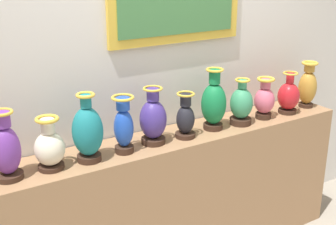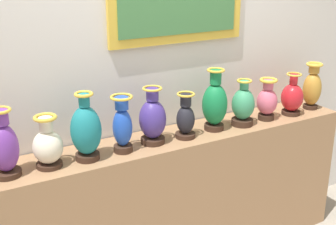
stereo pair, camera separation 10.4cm
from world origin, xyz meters
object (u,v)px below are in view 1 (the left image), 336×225
object	(u,v)px
vase_violet	(6,149)
vase_emerald	(214,103)
vase_indigo	(153,119)
vase_onyx	(185,118)
vase_ochre	(308,86)
vase_teal	(88,132)
vase_sapphire	(124,126)
vase_ivory	(50,147)
vase_rose	(264,99)
vase_crimson	(289,96)
vase_jade	(241,105)

from	to	relation	value
vase_violet	vase_emerald	world-z (taller)	vase_emerald
vase_indigo	vase_emerald	bearing A→B (deg)	-0.27
vase_onyx	vase_ochre	world-z (taller)	vase_ochre
vase_violet	vase_teal	size ratio (longest dim) A/B	0.94
vase_indigo	vase_onyx	size ratio (longest dim) A/B	1.21
vase_violet	vase_sapphire	size ratio (longest dim) A/B	1.08
vase_ivory	vase_rose	xyz separation A→B (m)	(1.62, -0.01, 0.01)
vase_teal	vase_indigo	world-z (taller)	vase_teal
vase_indigo	vase_rose	bearing A→B (deg)	-1.56
vase_onyx	vase_ochre	bearing A→B (deg)	0.99
vase_teal	vase_rose	distance (m)	1.39
vase_sapphire	vase_crimson	xyz separation A→B (m)	(1.40, -0.00, -0.04)
vase_ivory	vase_rose	bearing A→B (deg)	-0.42
vase_sapphire	vase_ochre	bearing A→B (deg)	0.87
vase_crimson	vase_onyx	bearing A→B (deg)	179.48
vase_rose	vase_ochre	size ratio (longest dim) A/B	0.85
vase_jade	vase_rose	size ratio (longest dim) A/B	1.07
vase_ivory	vase_jade	world-z (taller)	vase_jade
vase_teal	vase_crimson	xyz separation A→B (m)	(1.63, -0.01, -0.05)
vase_onyx	vase_crimson	size ratio (longest dim) A/B	0.96
vase_teal	vase_emerald	bearing A→B (deg)	1.55
vase_ivory	vase_sapphire	xyz separation A→B (m)	(0.46, -0.02, 0.04)
vase_rose	vase_crimson	bearing A→B (deg)	-2.16
vase_ochre	vase_sapphire	bearing A→B (deg)	-179.13
vase_ivory	vase_crimson	size ratio (longest dim) A/B	0.97
vase_ivory	vase_indigo	xyz separation A→B (m)	(0.68, 0.01, 0.03)
vase_teal	vase_sapphire	world-z (taller)	vase_teal
vase_sapphire	vase_emerald	world-z (taller)	vase_emerald
vase_violet	vase_rose	distance (m)	1.85
vase_ochre	vase_violet	bearing A→B (deg)	-179.85
vase_ivory	vase_onyx	distance (m)	0.92
vase_teal	vase_indigo	distance (m)	0.46
vase_ivory	vase_emerald	world-z (taller)	vase_emerald
vase_teal	vase_crimson	size ratio (longest dim) A/B	1.30
vase_jade	vase_rose	bearing A→B (deg)	0.73
vase_ivory	vase_indigo	distance (m)	0.68
vase_violet	vase_indigo	xyz separation A→B (m)	(0.92, 0.01, -0.01)
vase_onyx	vase_violet	bearing A→B (deg)	179.28
vase_jade	vase_rose	world-z (taller)	vase_jade
vase_sapphire	vase_crimson	bearing A→B (deg)	-0.17
vase_emerald	vase_rose	size ratio (longest dim) A/B	1.39
vase_onyx	vase_rose	distance (m)	0.70
vase_emerald	vase_jade	bearing A→B (deg)	-6.50
vase_sapphire	vase_ochre	distance (m)	1.64
vase_sapphire	vase_jade	distance (m)	0.94
vase_indigo	vase_rose	world-z (taller)	vase_indigo
vase_sapphire	vase_teal	bearing A→B (deg)	179.34
vase_ivory	vase_teal	distance (m)	0.23
vase_sapphire	vase_emerald	size ratio (longest dim) A/B	0.84
vase_ivory	vase_ochre	bearing A→B (deg)	0.22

